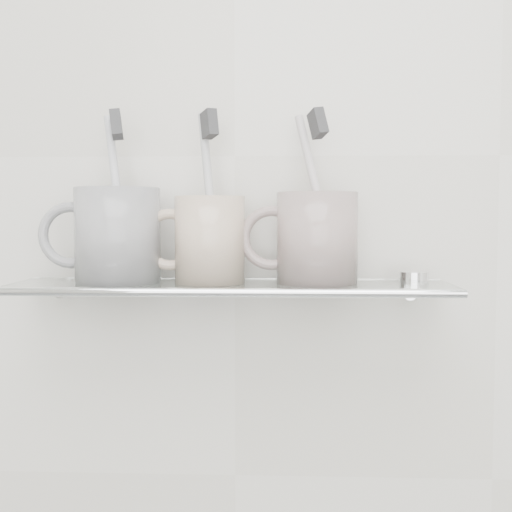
# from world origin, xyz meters

# --- Properties ---
(wall_back) EXTENTS (2.50, 0.00, 2.50)m
(wall_back) POSITION_xyz_m (0.00, 1.10, 1.25)
(wall_back) COLOR silver
(wall_back) RESTS_ON ground
(shelf_glass) EXTENTS (0.50, 0.12, 0.01)m
(shelf_glass) POSITION_xyz_m (0.00, 1.04, 1.10)
(shelf_glass) COLOR silver
(shelf_glass) RESTS_ON wall_back
(shelf_rail) EXTENTS (0.50, 0.01, 0.01)m
(shelf_rail) POSITION_xyz_m (0.00, 0.98, 1.10)
(shelf_rail) COLOR silver
(shelf_rail) RESTS_ON shelf_glass
(bracket_left) EXTENTS (0.02, 0.03, 0.02)m
(bracket_left) POSITION_xyz_m (-0.21, 1.09, 1.09)
(bracket_left) COLOR silver
(bracket_left) RESTS_ON wall_back
(bracket_right) EXTENTS (0.02, 0.03, 0.02)m
(bracket_right) POSITION_xyz_m (0.21, 1.09, 1.09)
(bracket_right) COLOR silver
(bracket_right) RESTS_ON wall_back
(mug_left) EXTENTS (0.13, 0.13, 0.11)m
(mug_left) POSITION_xyz_m (-0.13, 1.04, 1.15)
(mug_left) COLOR white
(mug_left) RESTS_ON shelf_glass
(mug_left_handle) EXTENTS (0.08, 0.01, 0.08)m
(mug_left_handle) POSITION_xyz_m (-0.19, 1.04, 1.15)
(mug_left_handle) COLOR white
(mug_left_handle) RESTS_ON mug_left
(toothbrush_left) EXTENTS (0.04, 0.05, 0.19)m
(toothbrush_left) POSITION_xyz_m (-0.13, 1.04, 1.20)
(toothbrush_left) COLOR silver
(toothbrush_left) RESTS_ON mug_left
(bristles_left) EXTENTS (0.02, 0.03, 0.04)m
(bristles_left) POSITION_xyz_m (-0.13, 1.04, 1.28)
(bristles_left) COLOR #343437
(bristles_left) RESTS_ON toothbrush_left
(mug_center) EXTENTS (0.11, 0.11, 0.10)m
(mug_center) POSITION_xyz_m (-0.02, 1.04, 1.15)
(mug_center) COLOR beige
(mug_center) RESTS_ON shelf_glass
(mug_center_handle) EXTENTS (0.07, 0.01, 0.07)m
(mug_center_handle) POSITION_xyz_m (-0.07, 1.04, 1.15)
(mug_center_handle) COLOR beige
(mug_center_handle) RESTS_ON mug_center
(toothbrush_center) EXTENTS (0.03, 0.04, 0.19)m
(toothbrush_center) POSITION_xyz_m (-0.02, 1.04, 1.20)
(toothbrush_center) COLOR #B8B8B8
(toothbrush_center) RESTS_ON mug_center
(bristles_center) EXTENTS (0.02, 0.03, 0.03)m
(bristles_center) POSITION_xyz_m (-0.02, 1.04, 1.28)
(bristles_center) COLOR #343437
(bristles_center) RESTS_ON toothbrush_center
(mug_right) EXTENTS (0.12, 0.12, 0.10)m
(mug_right) POSITION_xyz_m (0.10, 1.04, 1.15)
(mug_right) COLOR white
(mug_right) RESTS_ON shelf_glass
(mug_right_handle) EXTENTS (0.07, 0.01, 0.07)m
(mug_right_handle) POSITION_xyz_m (0.05, 1.04, 1.15)
(mug_right_handle) COLOR white
(mug_right_handle) RESTS_ON mug_right
(toothbrush_right) EXTENTS (0.05, 0.05, 0.19)m
(toothbrush_right) POSITION_xyz_m (0.10, 1.04, 1.20)
(toothbrush_right) COLOR beige
(toothbrush_right) RESTS_ON mug_right
(bristles_right) EXTENTS (0.03, 0.03, 0.04)m
(bristles_right) POSITION_xyz_m (0.10, 1.04, 1.28)
(bristles_right) COLOR #343437
(bristles_right) RESTS_ON toothbrush_right
(chrome_cap) EXTENTS (0.03, 0.03, 0.01)m
(chrome_cap) POSITION_xyz_m (0.21, 1.04, 1.11)
(chrome_cap) COLOR silver
(chrome_cap) RESTS_ON shelf_glass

